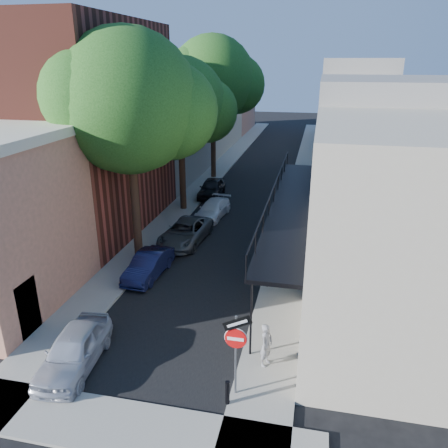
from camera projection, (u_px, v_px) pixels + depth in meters
The scene contains 18 objects.
ground at pixel (129, 403), 13.41m from camera, with size 160.00×160.00×0.00m, color black.
road_surface at pixel (260, 172), 40.83m from camera, with size 6.00×64.00×0.01m, color black.
sidewalk_left at pixel (219, 169), 41.60m from camera, with size 2.00×64.00×0.12m, color gray.
sidewalk_right at pixel (304, 174), 40.02m from camera, with size 2.00×64.00×0.12m, color gray.
sidewalk_cross at pixel (114, 426), 12.47m from camera, with size 12.00×2.00×0.12m, color gray.
buildings_left at pixel (159, 117), 39.79m from camera, with size 10.10×59.10×12.00m.
buildings_right at pixel (366, 128), 37.01m from camera, with size 9.80×55.00×10.00m.
sign_post at pixel (236, 342), 12.95m from camera, with size 0.89×0.17×2.99m.
bollard at pixel (227, 393), 13.09m from camera, with size 0.14×0.14×0.80m, color black.
oak_near at pixel (139, 104), 20.67m from camera, with size 7.48×6.80×11.42m.
oak_mid at pixel (187, 106), 28.25m from camera, with size 6.60×6.00×10.20m.
oak_far at pixel (219, 80), 36.07m from camera, with size 7.70×7.00×11.90m.
parked_car_a at pixel (74, 350), 14.78m from camera, with size 1.57×3.91×1.33m, color #A6ABB8.
parked_car_b at pixel (149, 265), 21.01m from camera, with size 1.26×3.63×1.19m, color #121539.
parked_car_c at pixel (185, 232), 24.91m from camera, with size 2.10×4.55×1.26m, color #4B4E52.
parked_car_d at pixel (213, 209), 28.95m from camera, with size 1.57×3.86×1.12m, color white.
parked_car_e at pixel (212, 188), 33.26m from camera, with size 1.63×4.05×1.38m, color black.
pedestrian at pixel (266, 345), 14.65m from camera, with size 0.57×0.37×1.56m, color slate.
Camera 1 is at (5.11, -9.73, 9.89)m, focal length 35.00 mm.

